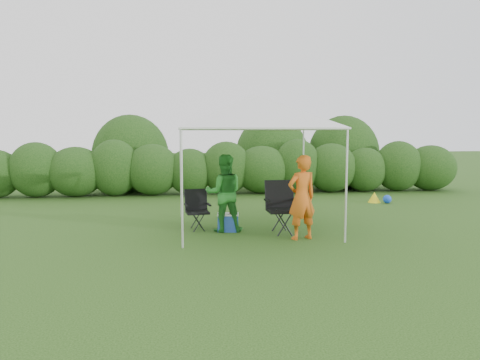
{
  "coord_description": "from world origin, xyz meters",
  "views": [
    {
      "loc": [
        -1.55,
        -9.19,
        2.07
      ],
      "look_at": [
        -0.29,
        0.4,
        1.05
      ],
      "focal_mm": 35.0,
      "sensor_mm": 36.0,
      "label": 1
    }
  ],
  "objects": [
    {
      "name": "ground",
      "position": [
        0.0,
        0.0,
        0.0
      ],
      "size": [
        70.0,
        70.0,
        0.0
      ],
      "primitive_type": "plane",
      "color": "#335B1C"
    },
    {
      "name": "canopy",
      "position": [
        0.0,
        0.5,
        2.46
      ],
      "size": [
        3.1,
        3.1,
        2.83
      ],
      "color": "silver",
      "rests_on": "ground"
    },
    {
      "name": "bottle",
      "position": [
        -0.49,
        0.25,
        0.5
      ],
      "size": [
        0.07,
        0.07,
        0.27
      ],
      "primitive_type": "cylinder",
      "color": "#592D0C",
      "rests_on": "cooler"
    },
    {
      "name": "lawn_toy",
      "position": [
        4.14,
        3.53,
        0.14
      ],
      "size": [
        0.6,
        0.5,
        0.3
      ],
      "color": "yellow",
      "rests_on": "ground"
    },
    {
      "name": "woman",
      "position": [
        -0.63,
        0.29,
        0.8
      ],
      "size": [
        0.79,
        0.62,
        1.59
      ],
      "primitive_type": "imported",
      "rotation": [
        0.0,
        0.0,
        3.12
      ],
      "color": "#2A812B",
      "rests_on": "ground"
    },
    {
      "name": "chair_right",
      "position": [
        0.51,
        0.03,
        0.6
      ],
      "size": [
        0.67,
        0.6,
        1.06
      ],
      "rotation": [
        0.0,
        0.0,
        0.01
      ],
      "color": "black",
      "rests_on": "ground"
    },
    {
      "name": "hedge",
      "position": [
        0.11,
        6.0,
        0.82
      ],
      "size": [
        15.93,
        1.53,
        1.8
      ],
      "color": "#274D18",
      "rests_on": "ground"
    },
    {
      "name": "cooler",
      "position": [
        -0.55,
        0.29,
        0.19
      ],
      "size": [
        0.48,
        0.37,
        0.37
      ],
      "rotation": [
        0.0,
        0.0,
        -0.13
      ],
      "color": "#21479A",
      "rests_on": "ground"
    },
    {
      "name": "chair_left",
      "position": [
        -1.18,
        0.57,
        0.48
      ],
      "size": [
        0.56,
        0.52,
        0.84
      ],
      "rotation": [
        0.0,
        0.0,
        0.12
      ],
      "color": "black",
      "rests_on": "ground"
    },
    {
      "name": "man",
      "position": [
        0.77,
        -0.61,
        0.81
      ],
      "size": [
        0.68,
        0.54,
        1.62
      ],
      "primitive_type": "imported",
      "rotation": [
        0.0,
        0.0,
        3.44
      ],
      "color": "orange",
      "rests_on": "ground"
    }
  ]
}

